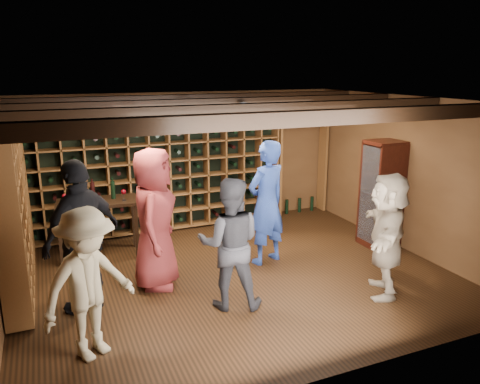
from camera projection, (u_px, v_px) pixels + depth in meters
name	position (u px, v px, depth m)	size (l,w,h in m)	color
ground	(235.00, 275.00, 6.80)	(6.00, 6.00, 0.00)	black
room_shell	(233.00, 107.00, 6.22)	(6.00, 6.00, 6.00)	brown
wine_rack_back	(159.00, 170.00, 8.38)	(4.65, 0.30, 2.20)	brown
wine_rack_left	(13.00, 206.00, 6.18)	(0.30, 2.65, 2.20)	brown
crate_shelf	(302.00, 137.00, 9.37)	(1.20, 0.32, 2.07)	brown
display_cabinet	(381.00, 196.00, 7.78)	(0.55, 0.50, 1.75)	#34100A
man_blue_shirt	(267.00, 203.00, 7.05)	(0.69, 0.45, 1.90)	navy
man_grey_suit	(230.00, 244.00, 5.74)	(0.81, 0.63, 1.66)	black
guest_red_floral	(154.00, 219.00, 6.27)	(0.94, 0.61, 1.92)	maroon
guest_woman_black	(82.00, 237.00, 5.60)	(1.12, 0.47, 1.91)	black
guest_khaki	(88.00, 284.00, 4.72)	(1.04, 0.60, 1.61)	#9A8C6A
guest_beige	(387.00, 235.00, 6.07)	(1.53, 0.49, 1.65)	gray
tasting_table	(97.00, 208.00, 7.30)	(1.28, 0.73, 1.20)	black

